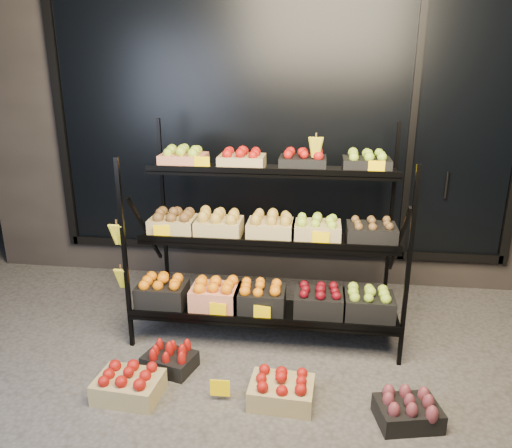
# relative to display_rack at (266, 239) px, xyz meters

# --- Properties ---
(ground) EXTENTS (24.00, 24.00, 0.00)m
(ground) POSITION_rel_display_rack_xyz_m (0.01, -0.60, -0.79)
(ground) COLOR #514F4C
(ground) RESTS_ON ground
(building) EXTENTS (6.00, 2.08, 3.50)m
(building) POSITION_rel_display_rack_xyz_m (0.01, 1.99, 0.96)
(building) COLOR #2D2826
(building) RESTS_ON ground
(display_rack) EXTENTS (2.18, 1.02, 1.68)m
(display_rack) POSITION_rel_display_rack_xyz_m (0.00, 0.00, 0.00)
(display_rack) COLOR black
(display_rack) RESTS_ON ground
(tag_floor_a) EXTENTS (0.13, 0.01, 0.12)m
(tag_floor_a) POSITION_rel_display_rack_xyz_m (-0.19, -1.00, -0.73)
(tag_floor_a) COLOR #FFD000
(tag_floor_a) RESTS_ON ground
(floor_crate_left) EXTENTS (0.45, 0.34, 0.21)m
(floor_crate_left) POSITION_rel_display_rack_xyz_m (-0.81, -1.03, -0.69)
(floor_crate_left) COLOR tan
(floor_crate_left) RESTS_ON ground
(floor_crate_midleft) EXTENTS (0.41, 0.35, 0.18)m
(floor_crate_midleft) POSITION_rel_display_rack_xyz_m (-0.63, -0.69, -0.70)
(floor_crate_midleft) COLOR black
(floor_crate_midleft) RESTS_ON ground
(floor_crate_midright) EXTENTS (0.43, 0.33, 0.21)m
(floor_crate_midright) POSITION_rel_display_rack_xyz_m (0.21, -0.96, -0.69)
(floor_crate_midright) COLOR tan
(floor_crate_midright) RESTS_ON ground
(floor_crate_right) EXTENTS (0.43, 0.35, 0.19)m
(floor_crate_right) POSITION_rel_display_rack_xyz_m (1.00, -1.05, -0.70)
(floor_crate_right) COLOR black
(floor_crate_right) RESTS_ON ground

